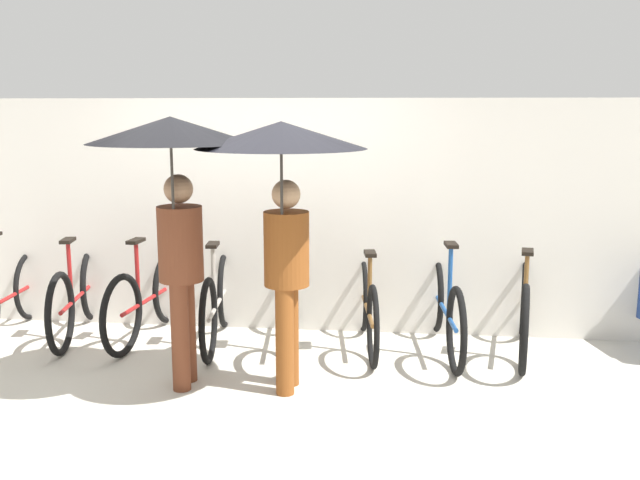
# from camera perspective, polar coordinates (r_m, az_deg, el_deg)

# --- Properties ---
(ground_plane) EXTENTS (30.00, 30.00, 0.00)m
(ground_plane) POSITION_cam_1_polar(r_m,az_deg,el_deg) (5.16, -7.96, -12.53)
(ground_plane) COLOR beige
(back_wall) EXTENTS (13.74, 0.12, 2.09)m
(back_wall) POSITION_cam_1_polar(r_m,az_deg,el_deg) (6.48, -4.51, 1.95)
(back_wall) COLOR silver
(back_wall) RESTS_ON ground
(parked_bicycle_0) EXTENTS (0.44, 1.61, 1.02)m
(parked_bicycle_0) POSITION_cam_1_polar(r_m,az_deg,el_deg) (6.99, -23.75, -4.10)
(parked_bicycle_0) COLOR black
(parked_bicycle_0) RESTS_ON ground
(parked_bicycle_1) EXTENTS (0.47, 1.69, 1.11)m
(parked_bicycle_1) POSITION_cam_1_polar(r_m,az_deg,el_deg) (6.72, -18.83, -4.19)
(parked_bicycle_1) COLOR black
(parked_bicycle_1) RESTS_ON ground
(parked_bicycle_2) EXTENTS (0.44, 1.65, 1.07)m
(parked_bicycle_2) POSITION_cam_1_polar(r_m,az_deg,el_deg) (6.47, -13.62, -4.51)
(parked_bicycle_2) COLOR black
(parked_bicycle_2) RESTS_ON ground
(parked_bicycle_3) EXTENTS (0.44, 1.66, 1.07)m
(parked_bicycle_3) POSITION_cam_1_polar(r_m,az_deg,el_deg) (6.22, -8.21, -4.89)
(parked_bicycle_3) COLOR black
(parked_bicycle_3) RESTS_ON ground
(parked_bicycle_4) EXTENTS (0.44, 1.76, 1.06)m
(parked_bicycle_4) POSITION_cam_1_polar(r_m,az_deg,el_deg) (6.07, -2.32, -5.16)
(parked_bicycle_4) COLOR black
(parked_bicycle_4) RESTS_ON ground
(parked_bicycle_5) EXTENTS (0.44, 1.60, 1.05)m
(parked_bicycle_5) POSITION_cam_1_polar(r_m,az_deg,el_deg) (6.06, 3.82, -5.33)
(parked_bicycle_5) COLOR black
(parked_bicycle_5) RESTS_ON ground
(parked_bicycle_6) EXTENTS (0.44, 1.77, 1.07)m
(parked_bicycle_6) POSITION_cam_1_polar(r_m,az_deg,el_deg) (6.06, 9.96, -5.39)
(parked_bicycle_6) COLOR black
(parked_bicycle_6) RESTS_ON ground
(parked_bicycle_7) EXTENTS (0.47, 1.70, 1.00)m
(parked_bicycle_7) POSITION_cam_1_polar(r_m,az_deg,el_deg) (6.15, 16.01, -5.36)
(parked_bicycle_7) COLOR black
(parked_bicycle_7) RESTS_ON ground
(pedestrian_leading) EXTENTS (1.13, 1.13, 1.95)m
(pedestrian_leading) POSITION_cam_1_polar(r_m,az_deg,el_deg) (4.99, -11.63, 5.49)
(pedestrian_leading) COLOR brown
(pedestrian_leading) RESTS_ON ground
(pedestrian_center) EXTENTS (1.15, 1.15, 1.92)m
(pedestrian_center) POSITION_cam_1_polar(r_m,az_deg,el_deg) (4.82, -3.00, 5.34)
(pedestrian_center) COLOR brown
(pedestrian_center) RESTS_ON ground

